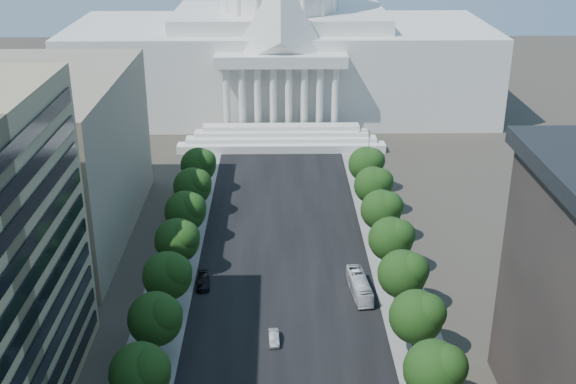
{
  "coord_description": "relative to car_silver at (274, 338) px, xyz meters",
  "views": [
    {
      "loc": [
        -1.08,
        -24.85,
        60.53
      ],
      "look_at": [
        0.7,
        86.13,
        14.01
      ],
      "focal_mm": 45.0,
      "sensor_mm": 36.0,
      "label": 1
    }
  ],
  "objects": [
    {
      "name": "tree_r_d",
      "position": [
        20.05,
        -15.5,
        5.77
      ],
      "size": [
        7.79,
        7.6,
        9.97
      ],
      "color": "#33261C",
      "rests_on": "ground"
    },
    {
      "name": "tree_r_e",
      "position": [
        20.05,
        -3.5,
        5.77
      ],
      "size": [
        7.79,
        7.6,
        9.97
      ],
      "color": "#33261C",
      "rests_on": "ground"
    },
    {
      "name": "tree_l_j",
      "position": [
        -15.95,
        56.5,
        5.77
      ],
      "size": [
        7.79,
        7.6,
        9.97
      ],
      "color": "#33261C",
      "rests_on": "ground"
    },
    {
      "name": "streetlight_d",
      "position": [
        21.62,
        21.7,
        5.14
      ],
      "size": [
        2.61,
        0.44,
        9.0
      ],
      "color": "gray",
      "rests_on": "ground"
    },
    {
      "name": "tree_r_j",
      "position": [
        20.05,
        56.5,
        5.77
      ],
      "size": [
        7.79,
        7.6,
        9.97
      ],
      "color": "#33261C",
      "rests_on": "ground"
    },
    {
      "name": "sidewalk_left",
      "position": [
        -17.29,
        26.7,
        -0.68
      ],
      "size": [
        8.0,
        260.0,
        0.02
      ],
      "primitive_type": "cube",
      "color": "gray",
      "rests_on": "ground"
    },
    {
      "name": "office_block_left_far",
      "position": [
        -46.29,
        36.7,
        14.32
      ],
      "size": [
        38.0,
        52.0,
        30.0
      ],
      "primitive_type": "cube",
      "color": "gray",
      "rests_on": "ground"
    },
    {
      "name": "tree_l_e",
      "position": [
        -15.95,
        -3.5,
        5.77
      ],
      "size": [
        7.79,
        7.6,
        9.97
      ],
      "color": "#33261C",
      "rests_on": "ground"
    },
    {
      "name": "car_silver",
      "position": [
        0.0,
        0.0,
        0.0
      ],
      "size": [
        1.66,
        4.2,
        1.36
      ],
      "primitive_type": "imported",
      "rotation": [
        0.0,
        0.0,
        0.05
      ],
      "color": "#B7BBC0",
      "rests_on": "ground"
    },
    {
      "name": "tree_l_h",
      "position": [
        -15.95,
        32.5,
        5.77
      ],
      "size": [
        7.79,
        7.6,
        9.97
      ],
      "color": "#33261C",
      "rests_on": "ground"
    },
    {
      "name": "tree_r_f",
      "position": [
        20.05,
        8.5,
        5.77
      ],
      "size": [
        7.79,
        7.6,
        9.97
      ],
      "color": "#33261C",
      "rests_on": "ground"
    },
    {
      "name": "city_bus",
      "position": [
        13.83,
        13.24,
        0.79
      ],
      "size": [
        3.48,
        10.78,
        2.95
      ],
      "primitive_type": "imported",
      "rotation": [
        0.0,
        0.0,
        0.1
      ],
      "color": "white",
      "rests_on": "ground"
    },
    {
      "name": "sidewalk_right",
      "position": [
        20.71,
        26.7,
        -0.68
      ],
      "size": [
        8.0,
        260.0,
        0.02
      ],
      "primitive_type": "cube",
      "color": "gray",
      "rests_on": "ground"
    },
    {
      "name": "streetlight_e",
      "position": [
        21.62,
        46.7,
        5.14
      ],
      "size": [
        2.61,
        0.44,
        9.0
      ],
      "color": "gray",
      "rests_on": "ground"
    },
    {
      "name": "road_asphalt",
      "position": [
        1.71,
        26.7,
        -0.68
      ],
      "size": [
        30.0,
        260.0,
        0.01
      ],
      "primitive_type": "cube",
      "color": "black",
      "rests_on": "ground"
    },
    {
      "name": "streetlight_c",
      "position": [
        21.62,
        -3.3,
        5.14
      ],
      "size": [
        2.61,
        0.44,
        9.0
      ],
      "color": "gray",
      "rests_on": "ground"
    },
    {
      "name": "car_dark_b",
      "position": [
        -11.79,
        16.17,
        0.11
      ],
      "size": [
        2.62,
        5.58,
        1.57
      ],
      "primitive_type": "imported",
      "rotation": [
        0.0,
        0.0,
        0.08
      ],
      "color": "black",
      "rests_on": "ground"
    },
    {
      "name": "tree_r_h",
      "position": [
        20.05,
        32.5,
        5.77
      ],
      "size": [
        7.79,
        7.6,
        9.97
      ],
      "color": "#33261C",
      "rests_on": "ground"
    },
    {
      "name": "tree_r_g",
      "position": [
        20.05,
        20.5,
        5.77
      ],
      "size": [
        7.79,
        7.6,
        9.97
      ],
      "color": "#33261C",
      "rests_on": "ground"
    },
    {
      "name": "tree_r_i",
      "position": [
        20.05,
        44.5,
        5.77
      ],
      "size": [
        7.79,
        7.6,
        9.97
      ],
      "color": "#33261C",
      "rests_on": "ground"
    },
    {
      "name": "tree_l_g",
      "position": [
        -15.95,
        20.5,
        5.77
      ],
      "size": [
        7.79,
        7.6,
        9.97
      ],
      "color": "#33261C",
      "rests_on": "ground"
    },
    {
      "name": "tree_l_d",
      "position": [
        -15.95,
        -15.5,
        5.77
      ],
      "size": [
        7.79,
        7.6,
        9.97
      ],
      "color": "#33261C",
      "rests_on": "ground"
    },
    {
      "name": "streetlight_f",
      "position": [
        21.62,
        71.7,
        5.14
      ],
      "size": [
        2.61,
        0.44,
        9.0
      ],
      "color": "gray",
      "rests_on": "ground"
    },
    {
      "name": "capitol",
      "position": [
        1.71,
        121.59,
        19.33
      ],
      "size": [
        120.0,
        56.0,
        73.0
      ],
      "color": "white",
      "rests_on": "ground"
    },
    {
      "name": "tree_l_f",
      "position": [
        -15.95,
        8.5,
        5.77
      ],
      "size": [
        7.79,
        7.6,
        9.97
      ],
      "color": "#33261C",
      "rests_on": "ground"
    },
    {
      "name": "tree_l_i",
      "position": [
        -15.95,
        44.5,
        5.77
      ],
      "size": [
        7.79,
        7.6,
        9.97
      ],
      "color": "#33261C",
      "rests_on": "ground"
    }
  ]
}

